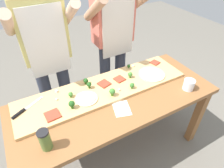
{
  "coord_description": "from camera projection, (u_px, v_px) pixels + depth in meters",
  "views": [
    {
      "loc": [
        -0.59,
        -1.0,
        1.82
      ],
      "look_at": [
        0.02,
        0.09,
        0.81
      ],
      "focal_mm": 30.79,
      "sensor_mm": 36.0,
      "label": 1
    }
  ],
  "objects": [
    {
      "name": "pizza_slice_near_left",
      "position": [
        119.0,
        79.0,
        1.72
      ],
      "size": [
        0.1,
        0.1,
        0.01
      ],
      "primitive_type": "cube",
      "rotation": [
        0.0,
        0.0,
        0.19
      ],
      "color": "#BC3D28",
      "rests_on": "cutting_board"
    },
    {
      "name": "sauce_jar",
      "position": [
        45.0,
        140.0,
        1.17
      ],
      "size": [
        0.07,
        0.07,
        0.15
      ],
      "color": "#517033",
      "rests_on": "prep_table"
    },
    {
      "name": "pizza_slice_near_right",
      "position": [
        104.0,
        84.0,
        1.67
      ],
      "size": [
        0.11,
        0.11,
        0.01
      ],
      "primitive_type": "cube",
      "rotation": [
        0.0,
        0.0,
        0.27
      ],
      "color": "#BC3D28",
      "rests_on": "cutting_board"
    },
    {
      "name": "broccoli_floret_front_mid",
      "position": [
        71.0,
        94.0,
        1.53
      ],
      "size": [
        0.04,
        0.04,
        0.05
      ],
      "color": "#487A23",
      "rests_on": "cutting_board"
    },
    {
      "name": "broccoli_floret_center_left",
      "position": [
        89.0,
        85.0,
        1.61
      ],
      "size": [
        0.04,
        0.04,
        0.06
      ],
      "color": "#2C5915",
      "rests_on": "cutting_board"
    },
    {
      "name": "pizza_whole_white_garlic",
      "position": [
        152.0,
        74.0,
        1.78
      ],
      "size": [
        0.24,
        0.24,
        0.02
      ],
      "color": "beige",
      "rests_on": "cutting_board"
    },
    {
      "name": "broccoli_floret_center_right",
      "position": [
        72.0,
        104.0,
        1.43
      ],
      "size": [
        0.05,
        0.05,
        0.07
      ],
      "color": "#2C5915",
      "rests_on": "cutting_board"
    },
    {
      "name": "pizza_whole_cheese_artichoke",
      "position": [
        86.0,
        98.0,
        1.52
      ],
      "size": [
        0.18,
        0.18,
        0.02
      ],
      "color": "beige",
      "rests_on": "cutting_board"
    },
    {
      "name": "prep_table",
      "position": [
        115.0,
        106.0,
        1.65
      ],
      "size": [
        1.7,
        0.69,
        0.74
      ],
      "color": "brown",
      "rests_on": "ground"
    },
    {
      "name": "ground_plane",
      "position": [
        115.0,
        148.0,
        2.04
      ],
      "size": [
        8.0,
        8.0,
        0.0
      ],
      "primitive_type": "plane",
      "color": "#6B665B"
    },
    {
      "name": "pizza_slice_far_left",
      "position": [
        52.0,
        115.0,
        1.39
      ],
      "size": [
        0.11,
        0.11,
        0.01
      ],
      "primitive_type": "cube",
      "rotation": [
        0.0,
        0.0,
        0.07
      ],
      "color": "#BC3D28",
      "rests_on": "cutting_board"
    },
    {
      "name": "cheese_crumble_c",
      "position": [
        57.0,
        99.0,
        1.52
      ],
      "size": [
        0.02,
        0.02,
        0.01
      ],
      "primitive_type": "cube",
      "rotation": [
        0.0,
        0.0,
        0.77
      ],
      "color": "silver",
      "rests_on": "cutting_board"
    },
    {
      "name": "pizza_slice_far_right",
      "position": [
        155.0,
        63.0,
        1.94
      ],
      "size": [
        0.1,
        0.1,
        0.01
      ],
      "primitive_type": "cube",
      "rotation": [
        0.0,
        0.0,
        0.27
      ],
      "color": "#BC3D28",
      "rests_on": "cutting_board"
    },
    {
      "name": "cheese_crumble_a",
      "position": [
        119.0,
        90.0,
        1.61
      ],
      "size": [
        0.02,
        0.02,
        0.01
      ],
      "primitive_type": "cube",
      "rotation": [
        0.0,
        0.0,
        0.13
      ],
      "color": "silver",
      "rests_on": "cutting_board"
    },
    {
      "name": "cheese_crumble_b",
      "position": [
        133.0,
        66.0,
        1.88
      ],
      "size": [
        0.02,
        0.02,
        0.02
      ],
      "primitive_type": "cube",
      "rotation": [
        0.0,
        0.0,
        0.45
      ],
      "color": "silver",
      "rests_on": "cutting_board"
    },
    {
      "name": "broccoli_floret_front_right",
      "position": [
        130.0,
        74.0,
        1.73
      ],
      "size": [
        0.04,
        0.04,
        0.06
      ],
      "color": "#487A23",
      "rests_on": "cutting_board"
    },
    {
      "name": "broccoli_floret_back_left",
      "position": [
        132.0,
        85.0,
        1.61
      ],
      "size": [
        0.04,
        0.04,
        0.05
      ],
      "color": "#3F7220",
      "rests_on": "cutting_board"
    },
    {
      "name": "cheese_crumble_d",
      "position": [
        57.0,
        91.0,
        1.59
      ],
      "size": [
        0.03,
        0.03,
        0.02
      ],
      "primitive_type": "cube",
      "rotation": [
        0.0,
        0.0,
        0.63
      ],
      "color": "white",
      "rests_on": "cutting_board"
    },
    {
      "name": "cook_left",
      "position": [
        46.0,
        48.0,
        1.7
      ],
      "size": [
        0.54,
        0.39,
        1.67
      ],
      "color": "#333847",
      "rests_on": "ground"
    },
    {
      "name": "recipe_note",
      "position": [
        122.0,
        109.0,
        1.48
      ],
      "size": [
        0.16,
        0.19,
        0.0
      ],
      "primitive_type": "cube",
      "rotation": [
        0.0,
        0.0,
        -0.29
      ],
      "color": "white",
      "rests_on": "prep_table"
    },
    {
      "name": "chefs_knife",
      "position": [
        24.0,
        110.0,
        1.43
      ],
      "size": [
        0.25,
        0.15,
        0.02
      ],
      "color": "#B7BABF",
      "rests_on": "cutting_board"
    },
    {
      "name": "cook_right",
      "position": [
        113.0,
        33.0,
        1.96
      ],
      "size": [
        0.54,
        0.39,
        1.67
      ],
      "color": "#333847",
      "rests_on": "ground"
    },
    {
      "name": "cutting_board",
      "position": [
        104.0,
        89.0,
        1.65
      ],
      "size": [
        1.49,
        0.38,
        0.02
      ],
      "primitive_type": "cube",
      "color": "tan",
      "rests_on": "prep_table"
    },
    {
      "name": "flour_cup",
      "position": [
        189.0,
        85.0,
        1.64
      ],
      "size": [
        0.09,
        0.09,
        0.09
      ],
      "color": "white",
      "rests_on": "prep_table"
    },
    {
      "name": "broccoli_floret_back_mid",
      "position": [
        112.0,
        92.0,
        1.54
      ],
      "size": [
        0.05,
        0.05,
        0.07
      ],
      "color": "#487A23",
      "rests_on": "cutting_board"
    },
    {
      "name": "broccoli_floret_front_left",
      "position": [
        129.0,
        66.0,
        1.86
      ],
      "size": [
        0.03,
        0.03,
        0.04
      ],
      "color": "#2C5915",
      "rests_on": "cutting_board"
    },
    {
      "name": "broccoli_floret_back_right",
      "position": [
        86.0,
        81.0,
        1.66
      ],
      "size": [
        0.04,
        0.04,
        0.06
      ],
      "color": "#2C5915",
      "rests_on": "cutting_board"
    }
  ]
}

